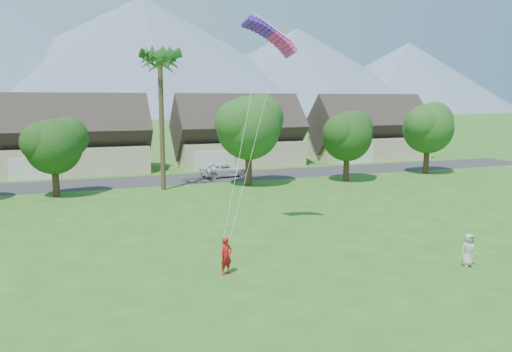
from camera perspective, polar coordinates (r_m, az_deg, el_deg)
name	(u,v)px	position (r m, az deg, el deg)	size (l,w,h in m)	color
ground	(346,309)	(20.38, 10.26, -14.70)	(500.00, 500.00, 0.00)	#2D6019
street	(174,180)	(51.56, -9.41, -0.40)	(90.00, 7.00, 0.01)	#2D2D30
kite_flyer	(226,256)	(23.43, -3.42, -9.13)	(0.64, 0.42, 1.75)	#AC1613
watcher	(468,250)	(26.62, 23.12, -7.78)	(0.79, 0.52, 1.62)	#B1B1AD
parked_car	(225,170)	(52.77, -3.55, 0.70)	(2.40, 5.20, 1.44)	silver
mountain_ridge	(106,59)	(277.52, -16.75, 12.67)	(540.00, 240.00, 70.00)	slate
houses_row	(162,139)	(60.04, -10.70, 4.14)	(72.75, 8.19, 8.86)	beige
tree_row	(173,136)	(44.85, -9.48, 4.54)	(62.27, 6.67, 8.45)	#47301C
fan_palm	(160,56)	(45.31, -10.94, 13.29)	(3.00, 3.00, 13.80)	#4C3D26
parafoil_kite	(271,34)	(29.94, 1.73, 15.96)	(3.39, 1.03, 0.50)	#5A1BCD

